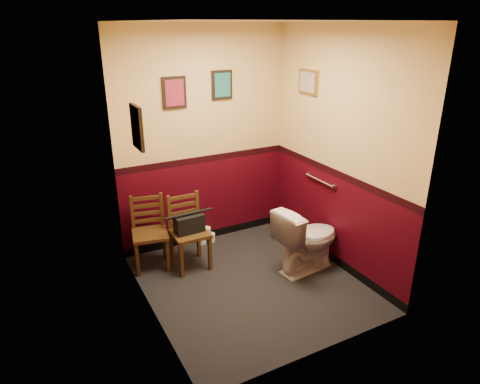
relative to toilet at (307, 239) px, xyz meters
name	(u,v)px	position (x,y,z in m)	size (l,w,h in m)	color
floor	(251,283)	(-0.72, 0.03, -0.39)	(2.20, 2.40, 0.00)	black
ceiling	(253,21)	(-0.72, 0.03, 2.31)	(2.20, 2.40, 0.00)	silver
wall_back	(204,140)	(-0.72, 1.23, 0.96)	(2.20, 2.70, 0.00)	#39030E
wall_front	(329,211)	(-0.72, -1.17, 0.96)	(2.20, 2.70, 0.00)	#39030E
wall_left	(143,186)	(-1.82, 0.03, 0.96)	(2.40, 2.70, 0.00)	#39030E
wall_right	(339,153)	(0.38, 0.03, 0.96)	(2.40, 2.70, 0.00)	#39030E
grab_bar	(320,180)	(0.35, 0.28, 0.56)	(0.05, 0.56, 0.06)	silver
framed_print_back_a	(174,93)	(-1.07, 1.21, 1.56)	(0.28, 0.04, 0.36)	black
framed_print_back_b	(222,85)	(-0.47, 1.21, 1.61)	(0.26, 0.04, 0.34)	black
framed_print_left	(137,127)	(-1.80, 0.13, 1.46)	(0.04, 0.30, 0.38)	black
framed_print_right	(308,82)	(0.36, 0.63, 1.66)	(0.04, 0.34, 0.28)	olive
toilet	(307,239)	(0.00, 0.00, 0.00)	(0.44, 0.79, 0.77)	white
toilet_brush	(322,259)	(0.22, -0.03, -0.31)	(0.13, 0.13, 0.47)	silver
chair_left	(150,232)	(-1.56, 0.93, 0.04)	(0.47, 0.47, 0.85)	#493116
chair_right	(188,232)	(-1.16, 0.72, 0.05)	(0.41, 0.41, 0.86)	#493116
handbag	(189,223)	(-1.17, 0.68, 0.17)	(0.34, 0.18, 0.24)	black
tp_stack	(206,236)	(-0.77, 1.14, -0.30)	(0.25, 0.13, 0.22)	silver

